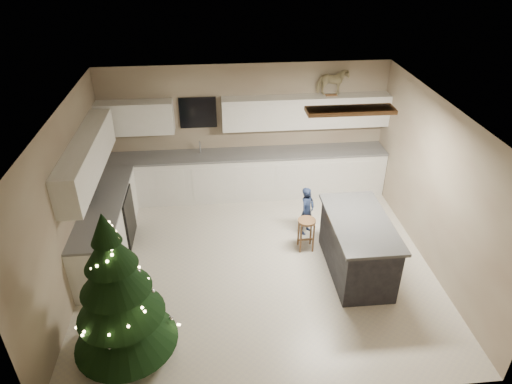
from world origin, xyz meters
The scene contains 8 objects.
ground_plane centered at (0.00, 0.00, 0.00)m, with size 5.50×5.50×0.00m, color beige.
room_shell centered at (0.02, 0.00, 1.75)m, with size 5.52×5.02×2.61m.
cabinetry centered at (-0.91, 1.65, 0.76)m, with size 5.50×3.20×2.00m.
island centered at (1.52, -0.32, 0.48)m, with size 0.90×1.70×0.95m.
bar_stool centered at (0.84, 0.33, 0.43)m, with size 0.30×0.30×0.58m.
christmas_tree centered at (-1.85, -1.60, 0.88)m, with size 1.34×1.30×2.15m.
toddler centered at (0.94, 0.79, 0.45)m, with size 0.33×0.22×0.90m, color black.
rocking_horse centered at (1.62, 2.33, 2.26)m, with size 0.58×0.28×0.50m.
Camera 1 is at (-0.60, -5.79, 4.81)m, focal length 32.00 mm.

